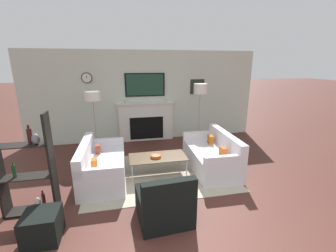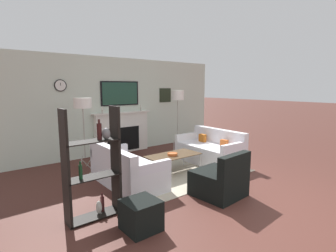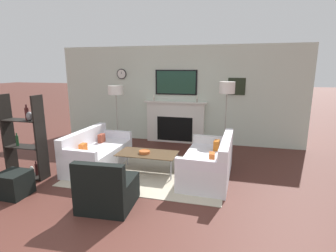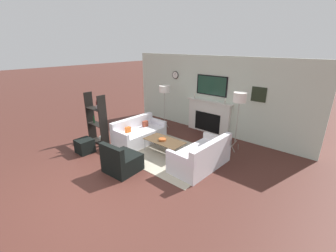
% 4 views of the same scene
% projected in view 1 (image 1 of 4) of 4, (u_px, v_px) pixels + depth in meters
% --- Properties ---
extents(fireplace_wall, '(6.98, 0.28, 2.70)m').
position_uv_depth(fireplace_wall, '(145.00, 101.00, 6.84)').
color(fireplace_wall, silver).
rests_on(fireplace_wall, ground_plane).
extents(area_rug, '(3.03, 2.20, 0.01)m').
position_uv_depth(area_rug, '(160.00, 173.00, 4.91)').
color(area_rug, '#B0A58F').
rests_on(area_rug, ground_plane).
extents(couch_left, '(0.86, 1.69, 0.79)m').
position_uv_depth(couch_left, '(101.00, 166.00, 4.59)').
color(couch_left, silver).
rests_on(couch_left, ground_plane).
extents(couch_right, '(0.92, 1.72, 0.82)m').
position_uv_depth(couch_right, '(212.00, 156.00, 5.07)').
color(couch_right, silver).
rests_on(couch_right, ground_plane).
extents(armchair, '(0.82, 0.82, 0.80)m').
position_uv_depth(armchair, '(164.00, 204.00, 3.39)').
color(armchair, black).
rests_on(armchair, ground_plane).
extents(coffee_table, '(1.20, 0.62, 0.41)m').
position_uv_depth(coffee_table, '(158.00, 158.00, 4.76)').
color(coffee_table, '#4C3823').
rests_on(coffee_table, ground_plane).
extents(decorative_bowl, '(0.22, 0.22, 0.06)m').
position_uv_depth(decorative_bowl, '(156.00, 156.00, 4.70)').
color(decorative_bowl, '#B95828').
rests_on(decorative_bowl, coffee_table).
extents(floor_lamp_left, '(0.40, 0.40, 1.65)m').
position_uv_depth(floor_lamp_left, '(93.00, 97.00, 5.64)').
color(floor_lamp_left, '#9E998E').
rests_on(floor_lamp_left, ground_plane).
extents(floor_lamp_right, '(0.36, 0.36, 1.79)m').
position_uv_depth(floor_lamp_right, '(200.00, 90.00, 6.19)').
color(floor_lamp_right, '#9E998E').
rests_on(floor_lamp_right, ground_plane).
extents(shelf_unit, '(0.78, 0.28, 1.62)m').
position_uv_depth(shelf_unit, '(27.00, 168.00, 3.45)').
color(shelf_unit, black).
rests_on(shelf_unit, ground_plane).
extents(ottoman, '(0.45, 0.45, 0.41)m').
position_uv_depth(ottoman, '(42.00, 226.00, 3.01)').
color(ottoman, black).
rests_on(ottoman, ground_plane).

